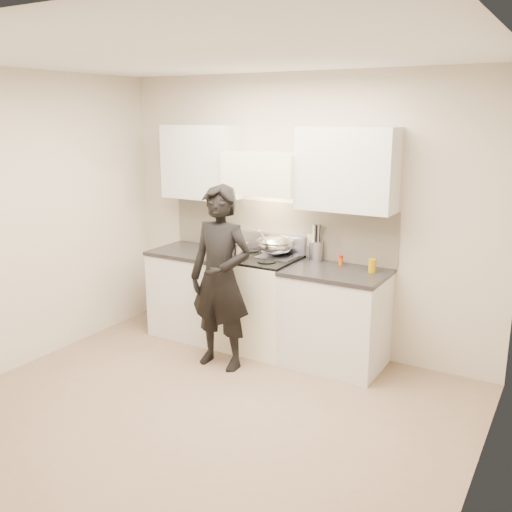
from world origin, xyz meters
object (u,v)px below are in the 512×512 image
(counter_right, at_px, (335,318))
(person, at_px, (221,278))
(wok, at_px, (275,245))
(utensil_crock, at_px, (316,249))
(stove, at_px, (258,302))

(counter_right, height_order, person, person)
(wok, xyz_separation_m, utensil_crock, (0.38, 0.14, -0.03))
(counter_right, height_order, wok, wok)
(counter_right, relative_size, wok, 2.03)
(utensil_crock, bearing_deg, counter_right, -37.35)
(wok, height_order, person, person)
(stove, relative_size, utensil_crock, 2.71)
(wok, xyz_separation_m, person, (-0.21, -0.66, -0.21))
(stove, distance_m, counter_right, 0.83)
(utensil_crock, distance_m, person, 1.01)
(counter_right, xyz_separation_m, person, (-0.91, -0.56, 0.39))
(wok, height_order, utensil_crock, utensil_crock)
(counter_right, bearing_deg, wok, 171.70)
(counter_right, xyz_separation_m, utensil_crock, (-0.32, 0.24, 0.57))
(stove, height_order, person, person)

